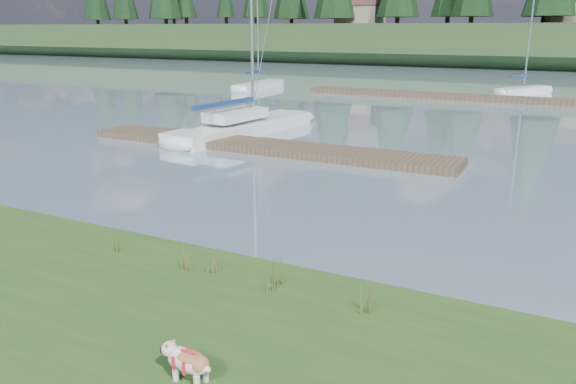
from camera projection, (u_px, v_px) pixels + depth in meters
The scene contains 16 objects.
ground at pixel (460, 99), 39.11m from camera, with size 200.00×200.00×0.00m, color #829BAD.
ridge at pixel (523, 45), 75.18m from camera, with size 200.00×20.00×5.00m, color #20361A.
bulldog at pixel (188, 361), 7.26m from camera, with size 0.78×0.36×0.47m.
sailboat_main at pixel (252, 123), 26.77m from camera, with size 3.25×10.01×14.05m.
dock_near at pixel (261, 146), 22.85m from camera, with size 16.00×2.00×0.30m, color #4C3D2C.
dock_far at pixel (490, 98), 38.20m from camera, with size 26.00×2.20×0.30m, color #4C3D2C.
sailboat_bg_0 at pixel (262, 84), 45.73m from camera, with size 1.47×7.03×10.28m.
sailboat_bg_2 at pixel (528, 90), 41.54m from camera, with size 3.95×5.47×8.86m.
weed_0 at pixel (182, 258), 10.55m from camera, with size 0.17×0.14×0.67m.
weed_1 at pixel (213, 260), 10.53m from camera, with size 0.17×0.14×0.59m.
weed_2 at pixel (276, 268), 9.99m from camera, with size 0.17×0.14×0.78m.
weed_3 at pixel (115, 242), 11.52m from camera, with size 0.17×0.14×0.51m.
weed_4 at pixel (271, 283), 9.75m from camera, with size 0.17×0.14×0.41m.
weed_5 at pixel (367, 297), 8.97m from camera, with size 0.17×0.14×0.71m.
mud_lip at pixel (180, 256), 12.06m from camera, with size 60.00×0.50×0.14m, color #33281C.
house_0 at pixel (361, 9), 80.82m from camera, with size 6.30×5.30×4.65m.
Camera 1 is at (7.14, -10.52, 4.79)m, focal length 35.00 mm.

